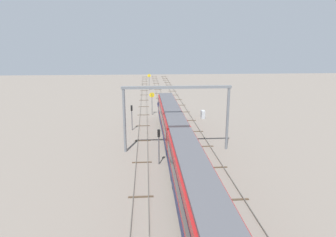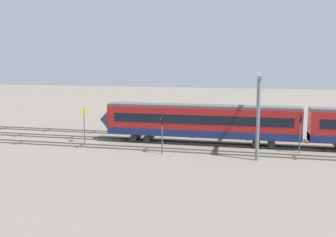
# 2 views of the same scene
# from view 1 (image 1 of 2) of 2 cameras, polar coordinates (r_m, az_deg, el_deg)

# --- Properties ---
(ground_plane) EXTENTS (201.44, 201.44, 0.00)m
(ground_plane) POSITION_cam_1_polar(r_m,az_deg,el_deg) (48.34, 0.33, -2.71)
(ground_plane) COLOR slate
(track_near_foreground) EXTENTS (185.44, 2.40, 0.16)m
(track_near_foreground) POSITION_cam_1_polar(r_m,az_deg,el_deg) (48.86, 5.53, -2.51)
(track_near_foreground) COLOR #59544C
(track_near_foreground) RESTS_ON ground
(track_with_train) EXTENTS (185.44, 2.40, 0.16)m
(track_with_train) POSITION_cam_1_polar(r_m,az_deg,el_deg) (48.32, 0.33, -2.63)
(track_with_train) COLOR #59544C
(track_with_train) RESTS_ON ground
(track_middle) EXTENTS (185.44, 2.40, 0.16)m
(track_middle) POSITION_cam_1_polar(r_m,az_deg,el_deg) (48.18, -4.95, -2.73)
(track_middle) COLOR #59544C
(track_middle) RESTS_ON ground
(overhead_gantry) EXTENTS (0.40, 14.50, 8.88)m
(overhead_gantry) POSITION_cam_1_polar(r_m,az_deg,el_deg) (38.49, 1.73, 2.73)
(overhead_gantry) COLOR slate
(overhead_gantry) RESTS_ON ground
(speed_sign_near_foreground) EXTENTS (0.14, 1.05, 4.66)m
(speed_sign_near_foreground) POSITION_cam_1_polar(r_m,az_deg,el_deg) (60.06, -3.17, 3.68)
(speed_sign_near_foreground) COLOR #4C4C51
(speed_sign_near_foreground) RESTS_ON ground
(speed_sign_mid_trackside) EXTENTS (0.14, 1.02, 5.24)m
(speed_sign_mid_trackside) POSITION_cam_1_polar(r_m,az_deg,el_deg) (93.75, -3.72, 7.63)
(speed_sign_mid_trackside) COLOR #4C4C51
(speed_sign_mid_trackside) RESTS_ON ground
(signal_light_trackside_approach) EXTENTS (0.31, 0.32, 4.29)m
(signal_light_trackside_approach) POSITION_cam_1_polar(r_m,az_deg,el_deg) (49.29, -7.12, 0.91)
(signal_light_trackside_approach) COLOR #4C4C51
(signal_light_trackside_approach) RESTS_ON ground
(signal_light_trackside_departure) EXTENTS (0.31, 0.32, 4.39)m
(signal_light_trackside_departure) POSITION_cam_1_polar(r_m,az_deg,el_deg) (34.67, -1.81, -4.56)
(signal_light_trackside_departure) COLOR #4C4C51
(signal_light_trackside_departure) RESTS_ON ground
(relay_cabinet) EXTENTS (1.38, 0.67, 1.55)m
(relay_cabinet) POSITION_cam_1_polar(r_m,az_deg,el_deg) (57.85, 6.85, 0.80)
(relay_cabinet) COLOR #B2B7BC
(relay_cabinet) RESTS_ON ground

